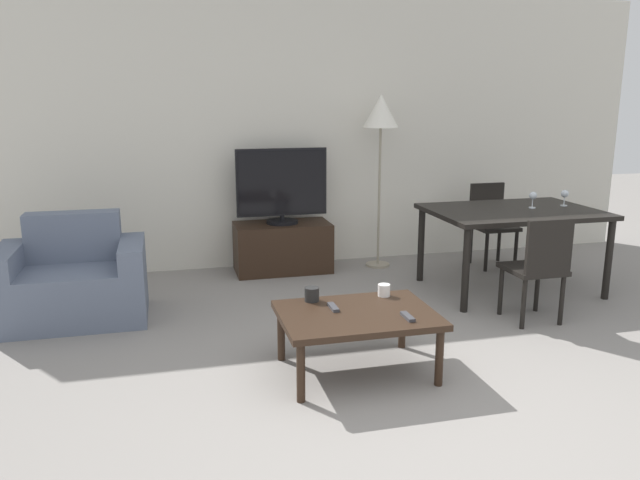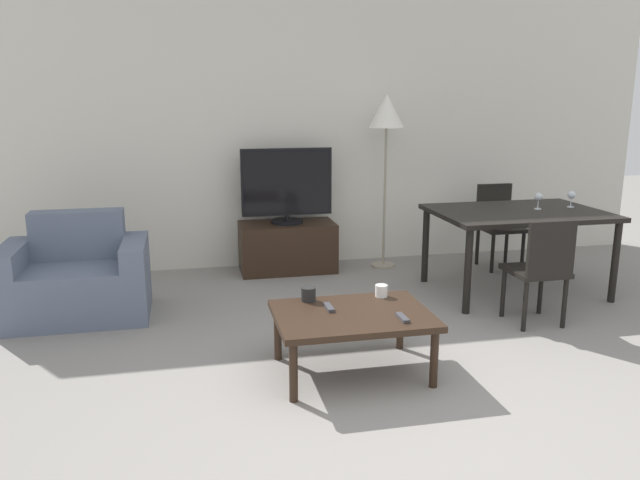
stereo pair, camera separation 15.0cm
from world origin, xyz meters
The scene contains 16 objects.
ground_plane centered at (0.00, 0.00, 0.00)m, with size 18.00×18.00×0.00m, color gray.
wall_back centered at (0.00, 3.55, 1.35)m, with size 7.34×0.06×2.70m.
armchair centered at (-2.09, 2.30, 0.29)m, with size 1.08×0.72×0.80m.
tv_stand centered at (-0.28, 3.24, 0.24)m, with size 0.93×0.48×0.48m.
tv centered at (-0.28, 3.23, 0.85)m, with size 0.88×0.31×0.73m.
coffee_table centered at (-0.26, 0.85, 0.35)m, with size 0.96×0.71×0.40m.
dining_table centered at (1.58, 2.15, 0.66)m, with size 1.44×1.01×0.73m.
dining_chair_near centered at (1.32, 1.34, 0.46)m, with size 0.40×0.40×0.83m.
dining_chair_far centered at (1.83, 2.96, 0.46)m, with size 0.40×0.40×0.83m.
floor_lamp centered at (0.70, 3.18, 1.48)m, with size 0.34×0.34×1.71m.
remote_primary centered at (-0.39, 0.95, 0.41)m, with size 0.04×0.15×0.02m.
remote_secondary centered at (0.00, 0.67, 0.41)m, with size 0.04×0.15×0.02m.
cup_white_near centered at (0.01, 1.11, 0.44)m, with size 0.08×0.08×0.08m.
cup_colored_far centered at (-0.48, 1.12, 0.44)m, with size 0.10×0.10×0.09m.
wine_glass_left centered at (1.77, 2.17, 0.83)m, with size 0.07×0.07×0.15m.
wine_glass_center centered at (2.11, 2.20, 0.83)m, with size 0.07×0.07×0.15m.
Camera 2 is at (-1.23, -2.67, 1.71)m, focal length 35.00 mm.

